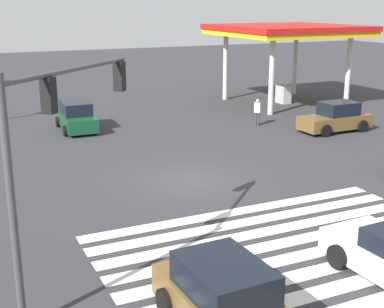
# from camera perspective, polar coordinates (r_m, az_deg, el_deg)

# --- Properties ---
(ground_plane) EXTENTS (129.76, 129.76, 0.00)m
(ground_plane) POSITION_cam_1_polar(r_m,az_deg,el_deg) (22.31, 0.00, -2.87)
(ground_plane) COLOR #333338
(crosswalk_markings) EXTENTS (11.38, 8.20, 0.01)m
(crosswalk_markings) POSITION_cam_1_polar(r_m,az_deg,el_deg) (16.27, 11.48, -10.60)
(crosswalk_markings) COLOR silver
(crosswalk_markings) RESTS_ON ground_plane
(traffic_signal_mast) EXTENTS (3.92, 3.92, 5.83)m
(traffic_signal_mast) POSITION_cam_1_polar(r_m,az_deg,el_deg) (12.99, -14.60, 2.05)
(traffic_signal_mast) COLOR #47474C
(traffic_signal_mast) RESTS_ON ground_plane
(car_0) EXTENTS (4.29, 1.98, 1.70)m
(car_0) POSITION_cam_1_polar(r_m,az_deg,el_deg) (31.83, 15.09, 3.72)
(car_0) COLOR brown
(car_0) RESTS_ON ground_plane
(car_4) EXTENTS (2.07, 4.18, 1.65)m
(car_4) POSITION_cam_1_polar(r_m,az_deg,el_deg) (31.80, -12.24, 3.91)
(car_4) COLOR #144728
(car_4) RESTS_ON ground_plane
(car_5) EXTENTS (2.21, 4.65, 1.69)m
(car_5) POSITION_cam_1_polar(r_m,az_deg,el_deg) (12.20, 3.96, -15.77)
(car_5) COLOR brown
(car_5) RESTS_ON ground_plane
(gas_station_canopy) EXTENTS (9.23, 9.23, 5.62)m
(gas_station_canopy) POSITION_cam_1_polar(r_m,az_deg,el_deg) (39.69, 10.02, 12.62)
(gas_station_canopy) COLOR yellow
(gas_station_canopy) RESTS_ON ground_plane
(pedestrian) EXTENTS (0.41, 0.41, 1.62)m
(pedestrian) POSITION_cam_1_polar(r_m,az_deg,el_deg) (32.40, 6.99, 4.60)
(pedestrian) COLOR #38383D
(pedestrian) RESTS_ON ground_plane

